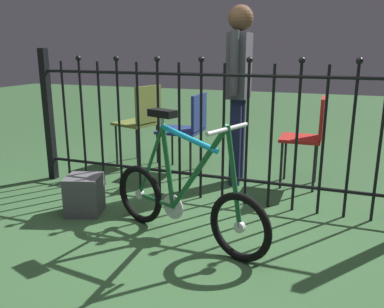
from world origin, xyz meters
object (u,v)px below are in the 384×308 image
at_px(person_visitor, 239,81).
at_px(display_crate, 84,195).
at_px(bicycle, 184,199).
at_px(chair_navy, 188,125).
at_px(chair_olive, 142,117).
at_px(chair_red, 310,133).

height_order(person_visitor, display_crate, person_visitor).
xyz_separation_m(bicycle, display_crate, (-0.92, 0.14, -0.14)).
xyz_separation_m(chair_navy, chair_olive, (-0.58, 0.06, 0.04)).
height_order(chair_navy, display_crate, chair_navy).
relative_size(person_visitor, display_crate, 5.39).
height_order(chair_navy, chair_olive, chair_olive).
distance_m(chair_navy, chair_red, 1.23).
bearing_deg(chair_navy, display_crate, -105.43).
bearing_deg(chair_red, chair_navy, 177.80).
relative_size(bicycle, display_crate, 4.15).
bearing_deg(chair_olive, display_crate, -81.63).
height_order(bicycle, chair_red, bicycle).
xyz_separation_m(chair_red, chair_olive, (-1.81, 0.11, 0.02)).
bearing_deg(chair_navy, chair_olive, 173.88).
distance_m(chair_navy, display_crate, 1.44).
bearing_deg(bicycle, chair_navy, 110.18).
height_order(chair_olive, person_visitor, person_visitor).
relative_size(chair_red, person_visitor, 0.52).
bearing_deg(person_visitor, chair_navy, 162.89).
bearing_deg(chair_red, bicycle, -115.47).
distance_m(bicycle, chair_olive, 1.93).
distance_m(chair_red, chair_olive, 1.82).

